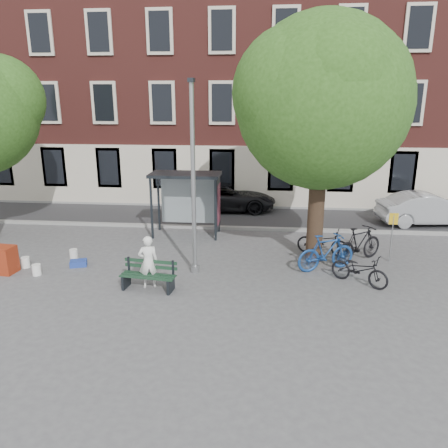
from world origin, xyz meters
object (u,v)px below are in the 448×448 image
bike_a (323,242)px  bike_b (326,252)px  car_dark (227,197)px  bench (149,277)px  bike_c (360,269)px  red_stand (1,260)px  painter (148,262)px  bus_shelter (196,190)px  lamppost (193,190)px  car_silver (428,209)px  bike_d (359,244)px  notice_sign (393,228)px

bike_a → bike_b: (-0.07, -1.50, 0.13)m
bike_b → car_dark: 8.75m
bench → bike_c: size_ratio=0.93×
red_stand → painter: bearing=-7.3°
bench → bus_shelter: bearing=91.6°
bike_a → red_stand: 11.06m
painter → bike_c: (6.39, 0.83, -0.33)m
lamppost → bike_c: lamppost is taller
bus_shelter → car_silver: bearing=13.9°
bus_shelter → bike_c: 7.52m
bike_d → bike_b: bearing=91.4°
bus_shelter → red_stand: size_ratio=3.17×
lamppost → red_stand: size_ratio=6.79×
bus_shelter → painter: size_ratio=1.75×
bench → painter: bearing=108.7°
bike_a → red_stand: (-10.71, -2.75, -0.04)m
notice_sign → bike_d: bearing=-171.8°
bus_shelter → painter: bus_shelter is taller
bike_a → bike_d: bearing=-96.6°
notice_sign → bike_c: bearing=-120.8°
bike_c → painter: bearing=132.8°
car_silver → car_dark: bearing=71.7°
car_dark → notice_sign: size_ratio=2.78×
car_dark → red_stand: (-6.66, -9.03, -0.23)m
painter → bike_a: (5.58, 3.40, -0.32)m
lamppost → bench: (-1.17, -1.43, -2.39)m
lamppost → painter: (-1.20, -1.29, -1.97)m
lamppost → bike_c: (5.19, -0.46, -2.30)m
red_stand → bike_b: bearing=6.7°
lamppost → car_silver: bearing=34.6°
bike_b → notice_sign: size_ratio=1.19×
painter → bench: size_ratio=0.95×
car_dark → lamppost: bearing=175.6°
bike_a → red_stand: bike_a is taller
bike_a → car_silver: bearing=-31.4°
bus_shelter → car_dark: 4.57m
lamppost → bike_d: size_ratio=2.91×
bike_b → bus_shelter: bearing=30.5°
bike_c → bike_a: bearing=52.9°
bus_shelter → bike_b: 6.17m
bike_b → car_silver: bearing=-65.4°
bike_a → bike_c: (0.81, -2.57, -0.01)m
bike_c → car_dark: 10.11m
bike_d → notice_sign: (1.09, 0.08, 0.61)m
bus_shelter → car_silver: bus_shelter is taller
painter → bus_shelter: bearing=-114.6°
painter → car_dark: bearing=-117.3°
bench → bike_b: 5.86m
bike_b → red_stand: bearing=72.5°
lamppost → bike_b: (4.31, 0.61, -2.16)m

